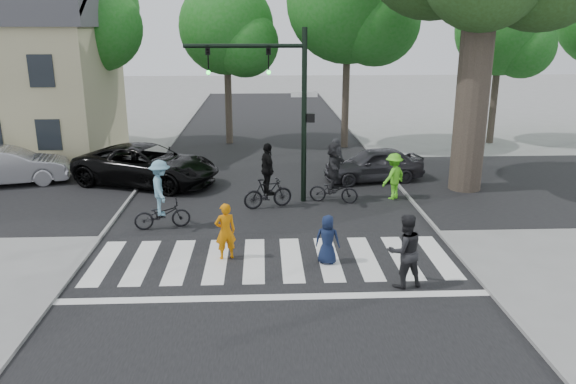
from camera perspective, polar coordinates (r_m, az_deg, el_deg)
The scene contains 23 objects.
ground at distance 14.26m, azimuth -1.47°, elevation -8.48°, with size 120.00×120.00×0.00m, color gray.
road_stem at distance 18.91m, azimuth -1.79°, elevation -2.07°, with size 10.00×70.00×0.01m, color black.
road_cross at distance 21.77m, azimuth -1.92°, elevation 0.44°, with size 70.00×10.00×0.01m, color black.
curb_left at distance 19.50m, azimuth -16.81°, elevation -2.07°, with size 0.10×70.00×0.10m, color gray.
curb_right at distance 19.62m, azimuth 13.12°, elevation -1.67°, with size 0.10×70.00×0.10m, color gray.
crosswalk at distance 14.86m, azimuth -1.52°, elevation -7.38°, with size 10.00×3.85×0.01m.
traffic_signal at distance 19.25m, azimuth -0.89°, elevation 10.17°, with size 4.45×0.29×6.00m.
bg_tree_1 at distance 29.65m, azimuth -20.13°, elevation 16.76°, with size 6.09×5.80×9.80m.
bg_tree_2 at distance 29.59m, azimuth -5.81°, elevation 15.94°, with size 5.04×4.80×8.40m.
bg_tree_3 at distance 28.58m, azimuth 6.85°, elevation 18.22°, with size 6.30×6.00×10.20m.
bg_tree_4 at distance 31.62m, azimuth 21.32°, elevation 14.71°, with size 4.83×4.60×8.15m.
house at distance 29.25m, azimuth -25.73°, elevation 10.54°, with size 8.40×8.10×8.82m.
pedestrian_woman at distance 15.05m, azimuth -6.38°, elevation -3.99°, with size 0.57×0.37×1.56m, color #D07207.
pedestrian_child at distance 14.75m, azimuth 4.03°, elevation -4.84°, with size 0.65×0.42×1.33m, color #121D3B.
pedestrian_adult at distance 13.64m, azimuth 11.77°, elevation -5.87°, with size 0.89×0.69×1.82m, color black.
cyclist_left at distance 17.58m, azimuth -12.75°, elevation -0.73°, with size 1.79×1.22×2.16m.
cyclist_mid at distance 19.16m, azimuth -2.06°, elevation 1.07°, with size 1.80×1.13×2.26m.
cyclist_right at distance 19.76m, azimuth 4.70°, elevation 1.63°, with size 1.82×1.68×2.18m.
car_suv at distance 22.73m, azimuth -14.14°, elevation 2.68°, with size 2.63×5.71×1.59m, color black.
car_silver at distance 24.66m, azimuth -26.51°, elevation 2.36°, with size 1.56×4.48×1.48m, color #A8A7AC.
car_grey at distance 22.88m, azimuth 8.68°, elevation 2.80°, with size 1.61×4.00×1.36m, color #302F34.
bystander_hivis at distance 20.53m, azimuth 10.68°, elevation 1.58°, with size 1.09×0.62×1.68m, color #59D522.
bystander_dark at distance 22.26m, azimuth 4.85°, elevation 3.17°, with size 0.67×0.44×1.83m, color black.
Camera 1 is at (-0.23, -12.93, 6.01)m, focal length 35.00 mm.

